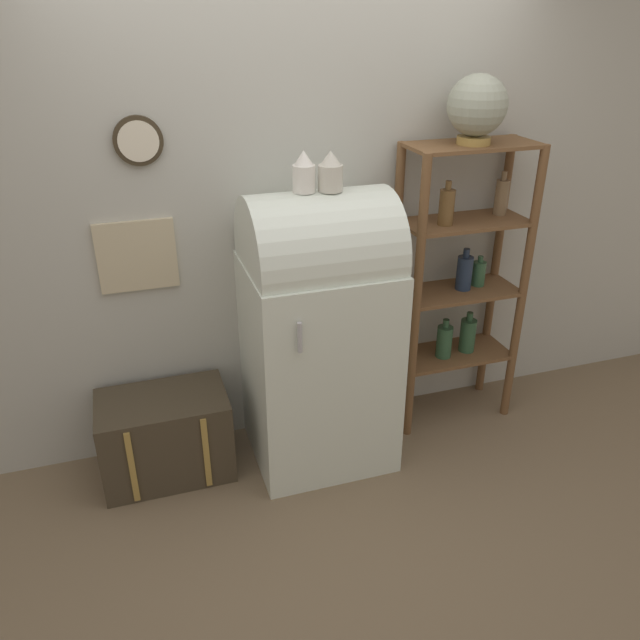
{
  "coord_description": "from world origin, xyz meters",
  "views": [
    {
      "loc": [
        -0.89,
        -2.53,
        2.27
      ],
      "look_at": [
        0.01,
        0.22,
        0.83
      ],
      "focal_mm": 35.0,
      "sensor_mm": 36.0,
      "label": 1
    }
  ],
  "objects_px": {
    "refrigerator": "(319,328)",
    "vase_center": "(331,172)",
    "vase_left": "(304,173)",
    "globe": "(477,107)",
    "suitcase_trunk": "(166,436)"
  },
  "relations": [
    {
      "from": "vase_left",
      "to": "vase_center",
      "type": "relative_size",
      "value": 1.03
    },
    {
      "from": "globe",
      "to": "vase_left",
      "type": "bearing_deg",
      "value": -173.97
    },
    {
      "from": "suitcase_trunk",
      "to": "vase_left",
      "type": "distance_m",
      "value": 1.57
    },
    {
      "from": "suitcase_trunk",
      "to": "vase_left",
      "type": "bearing_deg",
      "value": -5.07
    },
    {
      "from": "globe",
      "to": "suitcase_trunk",
      "type": "bearing_deg",
      "value": -178.96
    },
    {
      "from": "refrigerator",
      "to": "suitcase_trunk",
      "type": "distance_m",
      "value": 1.0
    },
    {
      "from": "globe",
      "to": "vase_left",
      "type": "height_order",
      "value": "globe"
    },
    {
      "from": "vase_center",
      "to": "vase_left",
      "type": "bearing_deg",
      "value": 171.65
    },
    {
      "from": "refrigerator",
      "to": "vase_center",
      "type": "distance_m",
      "value": 0.82
    },
    {
      "from": "vase_center",
      "to": "suitcase_trunk",
      "type": "bearing_deg",
      "value": 174.47
    },
    {
      "from": "suitcase_trunk",
      "to": "vase_center",
      "type": "height_order",
      "value": "vase_center"
    },
    {
      "from": "vase_left",
      "to": "vase_center",
      "type": "bearing_deg",
      "value": -8.35
    },
    {
      "from": "suitcase_trunk",
      "to": "vase_left",
      "type": "relative_size",
      "value": 3.47
    },
    {
      "from": "suitcase_trunk",
      "to": "vase_center",
      "type": "distance_m",
      "value": 1.63
    },
    {
      "from": "refrigerator",
      "to": "vase_left",
      "type": "xyz_separation_m",
      "value": [
        -0.07,
        0.01,
        0.82
      ]
    }
  ]
}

